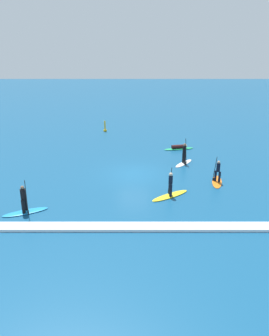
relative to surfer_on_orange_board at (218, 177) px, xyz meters
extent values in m
plane|color=navy|center=(-6.41, 1.72, -0.45)|extent=(120.00, 120.00, 0.00)
ellipsoid|color=orange|center=(0.01, -0.01, -0.41)|extent=(1.24, 2.58, 0.07)
cylinder|color=black|center=(0.13, -0.12, 0.04)|extent=(0.21, 0.21, 0.83)
cylinder|color=black|center=(-0.12, 0.11, 0.04)|extent=(0.21, 0.21, 0.83)
cylinder|color=black|center=(0.01, -0.01, 0.78)|extent=(0.33, 0.33, 0.65)
sphere|color=tan|center=(0.01, -0.01, 1.20)|extent=(0.25, 0.25, 0.21)
cylinder|color=black|center=(-0.20, 0.19, 0.60)|extent=(0.24, 0.09, 1.94)
cube|color=black|center=(-0.20, 0.19, -0.32)|extent=(0.21, 0.10, 0.32)
ellipsoid|color=#1E8CD1|center=(-13.36, -4.86, -0.40)|extent=(2.89, 1.82, 0.10)
cylinder|color=black|center=(-13.38, -5.06, 0.10)|extent=(0.27, 0.27, 0.90)
cylinder|color=black|center=(-13.34, -4.65, 0.10)|extent=(0.27, 0.27, 0.90)
cylinder|color=black|center=(-13.36, -4.86, 0.88)|extent=(0.46, 0.46, 0.66)
sphere|color=brown|center=(-13.36, -4.86, 1.33)|extent=(0.30, 0.30, 0.23)
cylinder|color=black|center=(-13.11, -5.04, 0.80)|extent=(0.14, 0.24, 2.29)
cube|color=black|center=(-13.11, -5.04, -0.29)|extent=(0.14, 0.21, 0.32)
ellipsoid|color=#23B266|center=(-1.99, 8.05, -0.39)|extent=(3.03, 1.21, 0.11)
cylinder|color=#381414|center=(-2.04, 8.04, -0.16)|extent=(1.40, 0.61, 0.35)
sphere|color=tan|center=(-1.26, 8.19, -0.14)|extent=(0.26, 0.26, 0.22)
ellipsoid|color=white|center=(-2.03, 4.03, -0.41)|extent=(2.02, 2.31, 0.07)
cylinder|color=black|center=(-2.08, 4.16, 0.08)|extent=(0.26, 0.26, 0.91)
cylinder|color=black|center=(-1.98, 3.90, 0.08)|extent=(0.26, 0.26, 0.91)
cylinder|color=black|center=(-2.03, 4.03, 0.84)|extent=(0.43, 0.43, 0.63)
sphere|color=brown|center=(-2.03, 4.03, 1.28)|extent=(0.35, 0.35, 0.25)
cylinder|color=black|center=(-1.93, 3.75, 0.77)|extent=(0.21, 0.18, 2.29)
cube|color=black|center=(-1.93, 3.75, -0.32)|extent=(0.19, 0.17, 0.32)
ellipsoid|color=yellow|center=(-3.84, -2.44, -0.40)|extent=(2.95, 2.34, 0.09)
cylinder|color=black|center=(-3.83, -2.66, 0.09)|extent=(0.27, 0.27, 0.89)
cylinder|color=black|center=(-3.86, -2.22, 0.09)|extent=(0.27, 0.27, 0.89)
cylinder|color=black|center=(-3.84, -2.44, 0.81)|extent=(0.40, 0.40, 0.55)
sphere|color=beige|center=(-3.84, -2.44, 1.22)|extent=(0.35, 0.35, 0.25)
cylinder|color=black|center=(-3.86, -2.16, 0.66)|extent=(0.24, 0.32, 2.01)
cube|color=black|center=(-3.86, -2.16, -0.29)|extent=(0.16, 0.20, 0.32)
sphere|color=yellow|center=(-9.77, 14.65, -0.35)|extent=(0.38, 0.38, 0.38)
cylinder|color=yellow|center=(-9.77, 14.65, 0.17)|extent=(0.15, 0.15, 1.24)
cube|color=white|center=(-6.41, -6.77, -0.36)|extent=(18.74, 0.90, 0.18)
camera|label=1|loc=(-6.35, -24.76, 10.46)|focal=37.52mm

